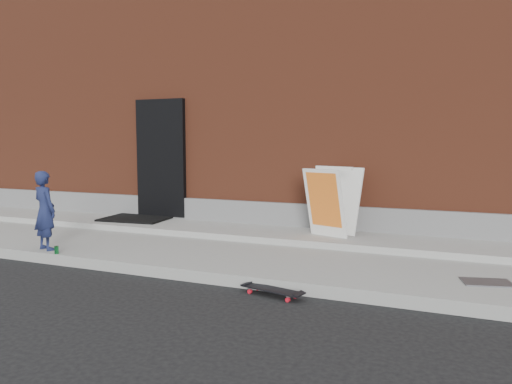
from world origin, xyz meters
The scene contains 10 objects.
ground centered at (0.00, 0.00, 0.00)m, with size 80.00×80.00×0.00m, color black.
sidewalk centered at (0.00, 1.50, 0.07)m, with size 20.00×3.00×0.15m, color gray.
apron centered at (0.00, 2.40, 0.20)m, with size 20.00×1.20×0.10m, color gray.
building centered at (0.00, 6.99, 2.50)m, with size 20.00×8.10×5.00m.
child centered at (-2.78, 0.20, 0.73)m, with size 0.42×0.28×1.15m, color #181F45.
skateboard centered at (0.88, -0.12, 0.07)m, with size 0.76×0.35×0.08m.
pizza_sign centered at (0.92, 2.40, 0.79)m, with size 0.86×0.94×1.09m.
soda_can centered at (-2.44, 0.05, 0.20)m, with size 0.06×0.06×0.11m, color #187B35.
doormat centered at (-2.90, 2.55, 0.27)m, with size 1.20×0.97×0.03m, color black.
utility_plate centered at (3.10, 0.80, 0.16)m, with size 0.52×0.34×0.02m, color #4F5054.
Camera 1 is at (2.82, -5.21, 1.73)m, focal length 35.00 mm.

